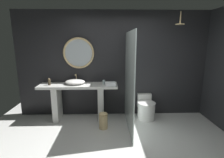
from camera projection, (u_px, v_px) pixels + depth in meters
back_wall_panel at (114, 65)px, 4.33m from camera, size 4.80×0.10×2.60m
vanity_counter at (79, 97)px, 4.15m from camera, size 1.84×0.51×0.88m
vessel_sink at (75, 82)px, 4.09m from camera, size 0.47×0.38×0.22m
tumbler_cup at (104, 82)px, 4.08m from camera, size 0.06×0.06×0.10m
soap_dispenser at (49, 82)px, 4.00m from camera, size 0.06×0.06×0.16m
round_wall_mirror at (79, 53)px, 4.16m from camera, size 0.75×0.05×0.75m
shower_glass_panel at (129, 82)px, 3.63m from camera, size 0.02×1.47×2.08m
rain_shower_head at (180, 23)px, 3.74m from camera, size 0.19×0.19×0.27m
toilet at (146, 108)px, 4.26m from camera, size 0.44×0.60×0.56m
waste_bin at (103, 120)px, 3.77m from camera, size 0.19×0.19×0.37m
folded_hand_towel at (110, 84)px, 3.95m from camera, size 0.25×0.16×0.09m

